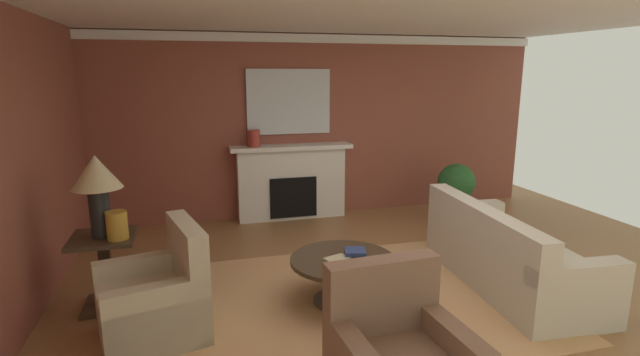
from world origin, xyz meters
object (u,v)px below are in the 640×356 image
(side_table, at_px, (106,267))
(fireplace, at_px, (292,184))
(mantel_mirror, at_px, (289,102))
(sofa, at_px, (506,257))
(potted_plant, at_px, (456,186))
(armchair_near_window, at_px, (157,301))
(vase_mantel_left, at_px, (254,139))
(table_lamp, at_px, (97,180))
(coffee_table, at_px, (343,270))
(vase_on_side_table, at_px, (117,225))

(side_table, bearing_deg, fireplace, 45.64)
(mantel_mirror, height_order, sofa, mantel_mirror)
(side_table, relative_size, potted_plant, 0.84)
(mantel_mirror, distance_m, potted_plant, 2.80)
(sofa, bearing_deg, armchair_near_window, -178.50)
(side_table, bearing_deg, vase_mantel_left, 52.97)
(potted_plant, bearing_deg, mantel_mirror, 162.12)
(mantel_mirror, height_order, table_lamp, mantel_mirror)
(armchair_near_window, bearing_deg, fireplace, 59.11)
(vase_mantel_left, distance_m, potted_plant, 3.09)
(fireplace, xyz_separation_m, mantel_mirror, (-0.00, 0.12, 1.21))
(vase_mantel_left, bearing_deg, side_table, -127.03)
(coffee_table, xyz_separation_m, side_table, (-2.15, 0.50, 0.06))
(table_lamp, xyz_separation_m, potted_plant, (4.63, 1.65, -0.73))
(mantel_mirror, bearing_deg, table_lamp, -132.89)
(side_table, distance_m, vase_mantel_left, 2.94)
(mantel_mirror, height_order, vase_mantel_left, mantel_mirror)
(coffee_table, bearing_deg, vase_on_side_table, 169.18)
(table_lamp, distance_m, vase_on_side_table, 0.44)
(mantel_mirror, height_order, coffee_table, mantel_mirror)
(armchair_near_window, distance_m, table_lamp, 1.23)
(sofa, height_order, vase_on_side_table, vase_on_side_table)
(armchair_near_window, relative_size, table_lamp, 1.29)
(fireplace, height_order, sofa, fireplace)
(potted_plant, bearing_deg, vase_mantel_left, 168.46)
(armchair_near_window, height_order, vase_on_side_table, vase_on_side_table)
(coffee_table, bearing_deg, fireplace, 88.08)
(coffee_table, distance_m, table_lamp, 2.38)
(side_table, relative_size, vase_on_side_table, 2.75)
(fireplace, xyz_separation_m, table_lamp, (-2.25, -2.30, 0.69))
(fireplace, bearing_deg, mantel_mirror, 90.00)
(coffee_table, height_order, vase_on_side_table, vase_on_side_table)
(side_table, bearing_deg, sofa, -8.25)
(mantel_mirror, distance_m, armchair_near_window, 3.82)
(vase_on_side_table, distance_m, potted_plant, 4.83)
(coffee_table, distance_m, vase_mantel_left, 2.93)
(fireplace, height_order, mantel_mirror, mantel_mirror)
(mantel_mirror, distance_m, sofa, 3.70)
(table_lamp, relative_size, vase_mantel_left, 3.11)
(vase_on_side_table, bearing_deg, mantel_mirror, 50.45)
(vase_on_side_table, distance_m, vase_mantel_left, 2.86)
(armchair_near_window, height_order, table_lamp, table_lamp)
(fireplace, bearing_deg, vase_mantel_left, -174.89)
(potted_plant, bearing_deg, vase_on_side_table, -158.46)
(table_lamp, xyz_separation_m, vase_mantel_left, (1.70, 2.25, 0.01))
(side_table, xyz_separation_m, vase_mantel_left, (1.70, 2.25, 0.84))
(mantel_mirror, height_order, armchair_near_window, mantel_mirror)
(side_table, bearing_deg, mantel_mirror, 47.11)
(side_table, bearing_deg, table_lamp, -172.87)
(fireplace, distance_m, coffee_table, 2.81)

